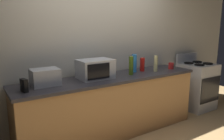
% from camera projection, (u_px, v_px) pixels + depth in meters
% --- Properties ---
extents(back_wall, '(6.40, 0.10, 2.70)m').
position_uv_depth(back_wall, '(98.00, 44.00, 3.50)').
color(back_wall, beige).
rests_on(back_wall, ground_plane).
extents(counter_run, '(2.84, 0.64, 0.90)m').
position_uv_depth(counter_run, '(112.00, 105.00, 3.35)').
color(counter_run, '#B27F4C').
rests_on(counter_run, ground_plane).
extents(stove_range, '(0.60, 0.61, 1.08)m').
position_uv_depth(stove_range, '(196.00, 86.00, 4.40)').
color(stove_range, '#B7BABF').
rests_on(stove_range, ground_plane).
extents(microwave, '(0.48, 0.35, 0.27)m').
position_uv_depth(microwave, '(95.00, 69.00, 3.14)').
color(microwave, '#B7BABF').
rests_on(microwave, counter_run).
extents(toaster_oven, '(0.34, 0.26, 0.21)m').
position_uv_depth(toaster_oven, '(45.00, 77.00, 2.78)').
color(toaster_oven, '#B7BABF').
rests_on(toaster_oven, counter_run).
extents(cordless_phone, '(0.07, 0.12, 0.15)m').
position_uv_depth(cordless_phone, '(24.00, 85.00, 2.51)').
color(cordless_phone, black).
rests_on(cordless_phone, counter_run).
extents(bottle_vinegar, '(0.06, 0.06, 0.26)m').
position_uv_depth(bottle_vinegar, '(156.00, 64.00, 3.60)').
color(bottle_vinegar, beige).
rests_on(bottle_vinegar, counter_run).
extents(bottle_dish_soap, '(0.06, 0.06, 0.23)m').
position_uv_depth(bottle_dish_soap, '(114.00, 67.00, 3.42)').
color(bottle_dish_soap, orange).
rests_on(bottle_dish_soap, counter_run).
extents(bottle_hot_sauce, '(0.08, 0.08, 0.22)m').
position_uv_depth(bottle_hot_sauce, '(142.00, 64.00, 3.63)').
color(bottle_hot_sauce, red).
rests_on(bottle_hot_sauce, counter_run).
extents(bottle_spray_cleaner, '(0.08, 0.08, 0.29)m').
position_uv_depth(bottle_spray_cleaner, '(134.00, 63.00, 3.55)').
color(bottle_spray_cleaner, '#338CE5').
rests_on(bottle_spray_cleaner, counter_run).
extents(bottle_olive_oil, '(0.07, 0.07, 0.28)m').
position_uv_depth(bottle_olive_oil, '(131.00, 66.00, 3.36)').
color(bottle_olive_oil, '#4C6B19').
rests_on(bottle_olive_oil, counter_run).
extents(mug_red, '(0.09, 0.09, 0.11)m').
position_uv_depth(mug_red, '(171.00, 66.00, 3.81)').
color(mug_red, red).
rests_on(mug_red, counter_run).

